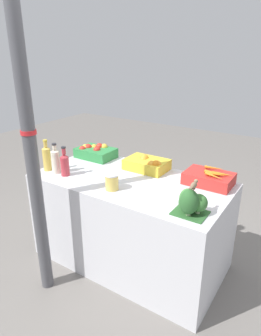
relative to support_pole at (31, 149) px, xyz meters
name	(u,v)px	position (x,y,z in m)	size (l,w,h in m)	color
ground_plane	(130,258)	(0.39, 0.65, -1.18)	(10.00, 10.00, 0.00)	slate
market_table	(130,221)	(0.39, 0.65, -0.78)	(1.62, 0.84, 0.81)	silver
support_pole	(31,149)	(0.00, 0.00, 0.00)	(0.11, 0.11, 2.35)	#4C4C51
apple_crate	(95,152)	(-0.21, 0.92, -0.32)	(0.37, 0.25, 0.13)	#2D8442
orange_crate	(148,164)	(0.40, 0.91, -0.32)	(0.37, 0.25, 0.13)	gold
carrot_crate	(209,178)	(0.97, 0.91, -0.32)	(0.37, 0.25, 0.13)	red
broccoli_pile	(190,202)	(1.02, 0.39, -0.29)	(0.22, 0.19, 0.19)	#2D602D
juice_bottle_golden	(47,158)	(-0.34, 0.42, -0.25)	(0.07, 0.07, 0.28)	gold
juice_bottle_cloudy	(56,160)	(-0.23, 0.42, -0.26)	(0.07, 0.07, 0.27)	beige
juice_bottle_ruby	(65,164)	(-0.12, 0.42, -0.27)	(0.07, 0.07, 0.26)	#B2333D
pickle_jar	(112,182)	(0.38, 0.41, -0.31)	(0.11, 0.11, 0.13)	#DBBC56
sparrow_bird	(194,185)	(1.04, 0.38, -0.16)	(0.04, 0.14, 0.05)	#4C3D2D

